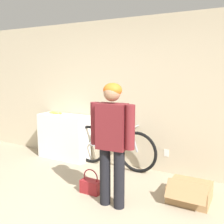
# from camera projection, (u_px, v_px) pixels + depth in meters

# --- Properties ---
(wall_back) EXTENTS (8.00, 0.07, 2.60)m
(wall_back) POSITION_uv_depth(u_px,v_px,m) (138.00, 95.00, 4.53)
(wall_back) COLOR beige
(wall_back) RESTS_ON ground_plane
(side_shelf) EXTENTS (1.02, 0.39, 0.87)m
(side_shelf) POSITION_uv_depth(u_px,v_px,m) (64.00, 136.00, 5.14)
(side_shelf) COLOR white
(side_shelf) RESTS_ON ground_plane
(person) EXTENTS (0.60, 0.24, 1.58)m
(person) POSITION_uv_depth(u_px,v_px,m) (112.00, 135.00, 3.23)
(person) COLOR black
(person) RESTS_ON ground_plane
(bicycle) EXTENTS (1.68, 0.46, 0.78)m
(bicycle) POSITION_uv_depth(u_px,v_px,m) (112.00, 147.00, 4.65)
(bicycle) COLOR black
(bicycle) RESTS_ON ground_plane
(banana) EXTENTS (0.34, 0.09, 0.04)m
(banana) POSITION_uv_depth(u_px,v_px,m) (56.00, 113.00, 5.17)
(banana) COLOR #EAD64C
(banana) RESTS_ON side_shelf
(handbag) EXTENTS (0.29, 0.15, 0.35)m
(handbag) POSITION_uv_depth(u_px,v_px,m) (91.00, 186.00, 3.71)
(handbag) COLOR maroon
(handbag) RESTS_ON ground_plane
(cardboard_box) EXTENTS (0.53, 0.56, 0.33)m
(cardboard_box) POSITION_uv_depth(u_px,v_px,m) (190.00, 192.00, 3.48)
(cardboard_box) COLOR #A87F51
(cardboard_box) RESTS_ON ground_plane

